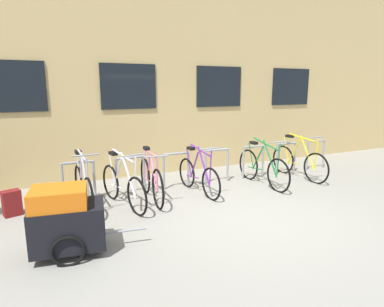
# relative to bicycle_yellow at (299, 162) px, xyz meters

# --- Properties ---
(ground_plane) EXTENTS (42.00, 42.00, 0.00)m
(ground_plane) POSITION_rel_bicycle_yellow_xyz_m (-2.44, -1.43, -0.40)
(ground_plane) COLOR gray
(storefront_building) EXTENTS (28.00, 6.17, 5.25)m
(storefront_building) POSITION_rel_bicycle_yellow_xyz_m (-2.44, 4.83, 2.23)
(storefront_building) COLOR tan
(storefront_building) RESTS_ON ground
(bike_rack) EXTENTS (6.62, 0.05, 0.78)m
(bike_rack) POSITION_rel_bicycle_yellow_xyz_m (-1.99, 0.47, 0.09)
(bike_rack) COLOR gray
(bike_rack) RESTS_ON ground
(bicycle_yellow) EXTENTS (0.44, 1.77, 1.09)m
(bicycle_yellow) POSITION_rel_bicycle_yellow_xyz_m (0.00, 0.00, 0.00)
(bicycle_yellow) COLOR black
(bicycle_yellow) RESTS_ON ground
(bicycle_green) EXTENTS (0.44, 1.81, 1.08)m
(bicycle_green) POSITION_rel_bicycle_yellow_xyz_m (-1.16, -0.12, -0.00)
(bicycle_green) COLOR black
(bicycle_green) RESTS_ON ground
(bicycle_white) EXTENTS (0.55, 1.72, 1.07)m
(bicycle_white) POSITION_rel_bicycle_yellow_xyz_m (-4.29, -0.14, -0.01)
(bicycle_white) COLOR black
(bicycle_white) RESTS_ON ground
(bicycle_purple) EXTENTS (0.44, 1.62, 1.04)m
(bicycle_purple) POSITION_rel_bicycle_yellow_xyz_m (-2.70, -0.02, -0.03)
(bicycle_purple) COLOR black
(bicycle_purple) RESTS_ON ground
(bicycle_silver) EXTENTS (0.44, 1.68, 1.10)m
(bicycle_silver) POSITION_rel_bicycle_yellow_xyz_m (-4.96, 0.00, 0.00)
(bicycle_silver) COLOR black
(bicycle_silver) RESTS_ON ground
(bicycle_pink) EXTENTS (0.44, 1.74, 1.01)m
(bicycle_pink) POSITION_rel_bicycle_yellow_xyz_m (-3.71, -0.01, 0.00)
(bicycle_pink) COLOR black
(bicycle_pink) RESTS_ON ground
(bike_trailer) EXTENTS (1.48, 0.75, 0.92)m
(bike_trailer) POSITION_rel_bicycle_yellow_xyz_m (-5.33, -1.58, 0.07)
(bike_trailer) COLOR black
(bike_trailer) RESTS_ON ground
(backpack) EXTENTS (0.33, 0.27, 0.44)m
(backpack) POSITION_rel_bicycle_yellow_xyz_m (-6.11, 0.19, -0.18)
(backpack) COLOR maroon
(backpack) RESTS_ON ground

